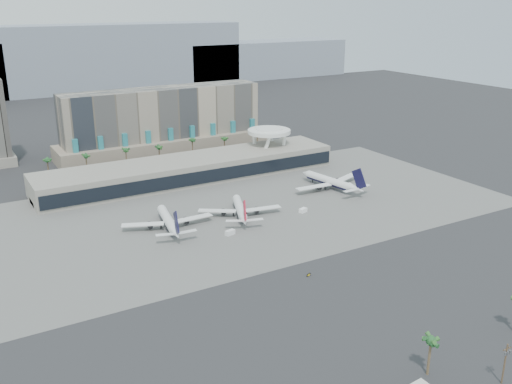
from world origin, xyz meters
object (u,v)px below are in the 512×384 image
airliner_left (168,220)px  airliner_right (331,181)px  airliner_centre (240,209)px  service_vehicle_a (230,233)px  taxiway_sign (309,275)px  utility_pole (505,360)px  service_vehicle_b (303,210)px

airliner_left → airliner_right: (95.80, 8.72, 0.31)m
airliner_left → airliner_centre: size_ratio=1.09×
service_vehicle_a → airliner_centre: bearing=34.9°
service_vehicle_a → taxiway_sign: 48.93m
airliner_left → airliner_centre: airliner_left is taller
airliner_centre → taxiway_sign: airliner_centre is taller
airliner_right → taxiway_sign: 103.44m
utility_pole → airliner_right: airliner_right is taller
utility_pole → service_vehicle_a: size_ratio=2.78×
service_vehicle_b → taxiway_sign: (-35.45, -55.12, -0.55)m
airliner_right → service_vehicle_a: (-75.74, -28.90, -2.92)m
airliner_left → service_vehicle_b: 64.12m
airliner_centre → taxiway_sign: bearing=-74.7°
airliner_right → taxiway_sign: size_ratio=22.57×
airliner_right → service_vehicle_a: airliner_right is taller
airliner_centre → service_vehicle_a: size_ratio=8.89×
utility_pole → airliner_left: bearing=103.9°
utility_pole → service_vehicle_a: bearing=97.2°
taxiway_sign → service_vehicle_a: bearing=79.6°
airliner_right → service_vehicle_b: 40.03m
service_vehicle_a → taxiway_sign: bearing=-97.1°
utility_pole → service_vehicle_a: (-15.77, 124.47, -6.09)m
service_vehicle_a → service_vehicle_b: bearing=-6.5°
airliner_left → airliner_right: 96.20m
service_vehicle_a → service_vehicle_b: (42.57, 6.71, -0.04)m
service_vehicle_b → utility_pole: bearing=-119.4°
airliner_left → airliner_right: size_ratio=0.92×
utility_pole → service_vehicle_b: (26.80, 131.18, -6.13)m
airliner_left → service_vehicle_b: (62.63, -13.48, -2.65)m
utility_pole → airliner_left: size_ratio=0.29×
airliner_right → service_vehicle_b: size_ratio=11.54×
airliner_centre → service_vehicle_a: 22.83m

